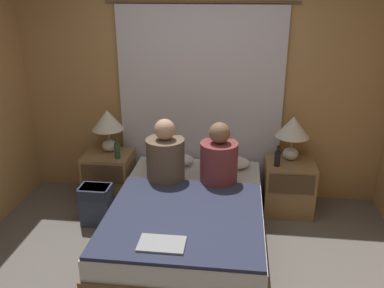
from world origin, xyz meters
TOP-DOWN VIEW (x-y plane):
  - ground_plane at (0.00, 0.00)m, footprint 16.00×16.00m
  - wall_back at (0.00, 1.75)m, footprint 4.16×0.06m
  - curtain_panel at (0.00, 1.69)m, footprint 2.01×0.02m
  - bed at (0.00, 0.64)m, footprint 1.40×2.00m
  - nightstand_left at (-1.00, 1.38)m, footprint 0.52×0.47m
  - nightstand_right at (1.00, 1.38)m, footprint 0.52×0.47m
  - lamp_left at (-1.00, 1.47)m, footprint 0.35×0.35m
  - lamp_right at (1.00, 1.47)m, footprint 0.35×0.35m
  - pillow_left at (-0.31, 1.43)m, footprint 0.53×0.33m
  - pillow_right at (0.31, 1.43)m, footprint 0.53×0.33m
  - blanket_on_bed at (0.00, 0.34)m, footprint 1.34×1.34m
  - person_left_in_bed at (-0.28, 1.04)m, footprint 0.39×0.39m
  - person_right_in_bed at (0.26, 1.04)m, footprint 0.38×0.38m
  - beer_bottle_on_left_stand at (-0.85, 1.28)m, footprint 0.06×0.06m
  - beer_bottle_on_right_stand at (0.85, 1.28)m, footprint 0.06×0.06m
  - laptop_on_bed at (-0.11, -0.11)m, footprint 0.36×0.23m
  - backpack_on_floor at (-0.99, 0.88)m, footprint 0.31×0.23m

SIDE VIEW (x-z plane):
  - ground_plane at x=0.00m, z-range 0.00..0.00m
  - bed at x=0.00m, z-range 0.00..0.46m
  - backpack_on_floor at x=-0.99m, z-range 0.03..0.46m
  - nightstand_left at x=-1.00m, z-range 0.00..0.58m
  - nightstand_right at x=1.00m, z-range 0.00..0.58m
  - blanket_on_bed at x=0.00m, z-range 0.47..0.50m
  - laptop_on_bed at x=-0.11m, z-range 0.50..0.51m
  - pillow_left at x=-0.31m, z-range 0.47..0.59m
  - pillow_right at x=0.31m, z-range 0.47..0.59m
  - beer_bottle_on_right_stand at x=0.85m, z-range 0.55..0.78m
  - beer_bottle_on_left_stand at x=-0.85m, z-range 0.55..0.79m
  - person_right_in_bed at x=0.26m, z-range 0.40..1.04m
  - person_left_in_bed at x=-0.28m, z-range 0.40..1.05m
  - lamp_left at x=-1.00m, z-range 0.67..1.15m
  - lamp_right at x=1.00m, z-range 0.67..1.15m
  - curtain_panel at x=0.00m, z-range 0.00..2.18m
  - wall_back at x=0.00m, z-range 0.00..2.50m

